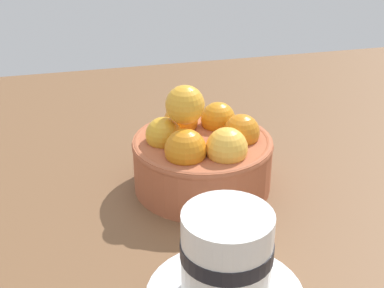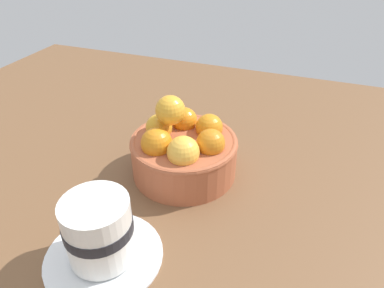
# 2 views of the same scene
# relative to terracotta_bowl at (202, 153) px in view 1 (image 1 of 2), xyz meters

# --- Properties ---
(ground_plane) EXTENTS (1.18, 0.88, 0.04)m
(ground_plane) POSITION_rel_terracotta_bowl_xyz_m (0.00, 0.00, -0.06)
(ground_plane) COLOR brown
(terracotta_bowl) EXTENTS (0.15, 0.15, 0.12)m
(terracotta_bowl) POSITION_rel_terracotta_bowl_xyz_m (0.00, 0.00, 0.00)
(terracotta_bowl) COLOR #AD5938
(terracotta_bowl) RESTS_ON ground_plane
(coffee_cup) EXTENTS (0.13, 0.13, 0.08)m
(coffee_cup) POSITION_rel_terracotta_bowl_xyz_m (-0.03, -0.18, -0.00)
(coffee_cup) COLOR white
(coffee_cup) RESTS_ON ground_plane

